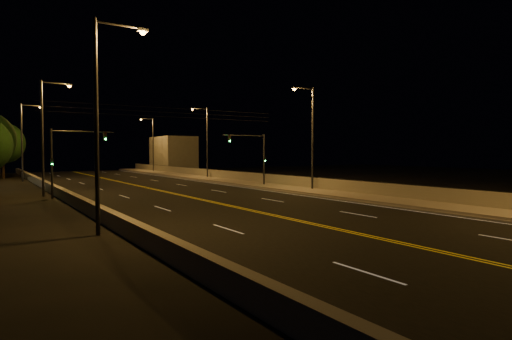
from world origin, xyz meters
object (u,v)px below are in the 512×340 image
streetlight_1 (310,132)px  streetlight_3 (152,141)px  streetlight_2 (206,138)px  streetlight_4 (102,112)px  streetlight_5 (46,130)px  traffic_signal_left (65,154)px  streetlight_6 (24,137)px  traffic_signal_right (256,153)px  tree_3 (3,143)px

streetlight_1 → streetlight_3: (0.00, 44.34, 0.00)m
streetlight_2 → streetlight_3: size_ratio=1.00×
streetlight_4 → streetlight_1: bearing=26.7°
streetlight_3 → streetlight_5: bearing=-121.4°
streetlight_5 → traffic_signal_left: (1.18, -2.15, -2.00)m
streetlight_4 → traffic_signal_left: 18.01m
streetlight_5 → streetlight_6: size_ratio=1.00×
streetlight_4 → streetlight_5: (0.00, 20.01, 0.00)m
streetlight_6 → traffic_signal_right: streetlight_6 is taller
traffic_signal_right → traffic_signal_left: same height
streetlight_1 → traffic_signal_right: bearing=102.7°
traffic_signal_left → streetlight_4: bearing=-93.8°
streetlight_2 → traffic_signal_right: size_ratio=1.73×
streetlight_2 → traffic_signal_right: (-1.58, -15.27, -2.00)m
streetlight_5 → tree_3: size_ratio=1.24×
streetlight_2 → streetlight_4: size_ratio=1.00×
streetlight_5 → streetlight_6: same height
streetlight_1 → tree_3: 45.21m
streetlight_3 → streetlight_4: 59.19m
streetlight_4 → traffic_signal_right: (19.89, 17.86, -2.00)m
streetlight_2 → streetlight_3: (0.00, 22.03, 0.00)m
streetlight_1 → traffic_signal_right: size_ratio=1.73×
streetlight_2 → streetlight_4: 39.48m
streetlight_4 → traffic_signal_right: streetlight_4 is taller
tree_3 → streetlight_6: bearing=-75.9°
streetlight_3 → streetlight_5: same height
streetlight_2 → streetlight_6: same height
streetlight_6 → streetlight_3: bearing=33.0°
streetlight_3 → tree_3: bearing=-166.3°
streetlight_1 → tree_3: streetlight_1 is taller
streetlight_5 → streetlight_6: (0.00, 21.21, 0.00)m
streetlight_6 → streetlight_5: bearing=-90.0°
streetlight_2 → streetlight_3: bearing=90.0°
streetlight_4 → streetlight_6: bearing=90.0°
tree_3 → streetlight_5: bearing=-86.0°
streetlight_2 → streetlight_6: size_ratio=1.00×
streetlight_4 → streetlight_6: size_ratio=1.00×
streetlight_1 → streetlight_2: bearing=90.0°
streetlight_2 → streetlight_4: same height
traffic_signal_left → streetlight_2: bearing=37.0°
traffic_signal_right → traffic_signal_left: (-18.71, 0.00, 0.00)m
streetlight_3 → traffic_signal_left: bearing=-118.5°
streetlight_1 → tree_3: (-23.53, 38.60, -0.65)m
streetlight_6 → traffic_signal_left: 23.48m
streetlight_2 → streetlight_4: (-21.48, -33.13, 0.00)m
streetlight_2 → streetlight_5: size_ratio=1.00×
streetlight_2 → tree_3: size_ratio=1.24×
tree_3 → traffic_signal_left: bearing=-84.1°
streetlight_3 → streetlight_6: size_ratio=1.00×
streetlight_5 → tree_3: streetlight_5 is taller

